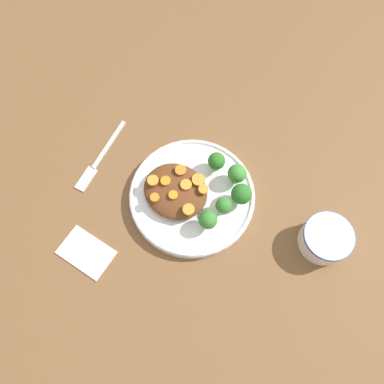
{
  "coord_description": "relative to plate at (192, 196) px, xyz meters",
  "views": [
    {
      "loc": [
        0.16,
        -0.23,
        0.74
      ],
      "look_at": [
        0.0,
        0.0,
        0.03
      ],
      "focal_mm": 35.0,
      "sensor_mm": 36.0,
      "label": 1
    }
  ],
  "objects": [
    {
      "name": "ground_plane",
      "position": [
        0.0,
        0.0,
        -0.01
      ],
      "size": [
        4.0,
        4.0,
        0.0
      ],
      "primitive_type": "plane",
      "color": "brown"
    },
    {
      "name": "plate",
      "position": [
        0.0,
        0.0,
        0.0
      ],
      "size": [
        0.26,
        0.26,
        0.02
      ],
      "color": "white",
      "rests_on": "ground_plane"
    },
    {
      "name": "dip_bowl",
      "position": [
        0.27,
        0.07,
        0.02
      ],
      "size": [
        0.1,
        0.1,
        0.05
      ],
      "color": "white",
      "rests_on": "ground_plane"
    },
    {
      "name": "stew_mound",
      "position": [
        -0.03,
        -0.02,
        0.02
      ],
      "size": [
        0.13,
        0.12,
        0.03
      ],
      "primitive_type": "ellipsoid",
      "color": "#5B3319",
      "rests_on": "plate"
    },
    {
      "name": "broccoli_floret_0",
      "position": [
        0.06,
        0.08,
        0.04
      ],
      "size": [
        0.04,
        0.04,
        0.05
      ],
      "color": "#7FA85B",
      "rests_on": "plate"
    },
    {
      "name": "broccoli_floret_1",
      "position": [
        0.06,
        -0.04,
        0.04
      ],
      "size": [
        0.04,
        0.04,
        0.05
      ],
      "color": "#759E51",
      "rests_on": "plate"
    },
    {
      "name": "broccoli_floret_2",
      "position": [
        0.07,
        0.01,
        0.03
      ],
      "size": [
        0.03,
        0.03,
        0.05
      ],
      "color": "#7FA85B",
      "rests_on": "plate"
    },
    {
      "name": "broccoli_floret_3",
      "position": [
        0.01,
        0.08,
        0.03
      ],
      "size": [
        0.04,
        0.04,
        0.05
      ],
      "color": "#7FA85B",
      "rests_on": "plate"
    },
    {
      "name": "broccoli_floret_4",
      "position": [
        0.09,
        0.05,
        0.04
      ],
      "size": [
        0.04,
        0.04,
        0.05
      ],
      "color": "#759E51",
      "rests_on": "plate"
    },
    {
      "name": "carrot_slice_0",
      "position": [
        -0.02,
        -0.03,
        0.04
      ],
      "size": [
        0.02,
        0.02,
        0.0
      ],
      "primitive_type": "cylinder",
      "color": "orange",
      "rests_on": "stew_mound"
    },
    {
      "name": "carrot_slice_1",
      "position": [
        -0.04,
        0.02,
        0.04
      ],
      "size": [
        0.02,
        0.02,
        0.01
      ],
      "primitive_type": "cylinder",
      "color": "orange",
      "rests_on": "stew_mound"
    },
    {
      "name": "carrot_slice_2",
      "position": [
        -0.05,
        -0.06,
        0.04
      ],
      "size": [
        0.02,
        0.02,
        0.01
      ],
      "primitive_type": "cylinder",
      "color": "orange",
      "rests_on": "stew_mound"
    },
    {
      "name": "carrot_slice_3",
      "position": [
        -0.07,
        -0.03,
        0.04
      ],
      "size": [
        0.02,
        0.02,
        0.01
      ],
      "primitive_type": "cylinder",
      "color": "orange",
      "rests_on": "stew_mound"
    },
    {
      "name": "carrot_slice_4",
      "position": [
        -0.01,
        -0.0,
        0.04
      ],
      "size": [
        0.02,
        0.02,
        0.01
      ],
      "primitive_type": "cylinder",
      "color": "orange",
      "rests_on": "stew_mound"
    },
    {
      "name": "carrot_slice_5",
      "position": [
        0.02,
        0.01,
        0.04
      ],
      "size": [
        0.02,
        0.02,
        0.01
      ],
      "primitive_type": "cylinder",
      "color": "orange",
      "rests_on": "stew_mound"
    },
    {
      "name": "carrot_slice_6",
      "position": [
        -0.0,
        0.02,
        0.04
      ],
      "size": [
        0.03,
        0.03,
        0.01
      ],
      "primitive_type": "cylinder",
      "color": "orange",
      "rests_on": "stew_mound"
    },
    {
      "name": "carrot_slice_7",
      "position": [
        -0.05,
        -0.02,
        0.04
      ],
      "size": [
        0.02,
        0.02,
        0.01
      ],
      "primitive_type": "cylinder",
      "color": "orange",
      "rests_on": "stew_mound"
    },
    {
      "name": "carrot_slice_8",
      "position": [
        0.02,
        -0.04,
        0.04
      ],
      "size": [
        0.02,
        0.02,
        0.01
      ],
      "primitive_type": "cylinder",
      "color": "orange",
      "rests_on": "stew_mound"
    },
    {
      "name": "fork",
      "position": [
        -0.22,
        -0.05,
        -0.01
      ],
      "size": [
        0.04,
        0.19,
        0.01
      ],
      "rotation": [
        0.0,
        0.0,
        4.85
      ],
      "color": "#B4B4B4",
      "rests_on": "ground_plane"
    },
    {
      "name": "napkin",
      "position": [
        -0.11,
        -0.22,
        -0.01
      ],
      "size": [
        0.11,
        0.07,
        0.01
      ],
      "rotation": [
        0.0,
        0.0,
        0.04
      ],
      "color": "white",
      "rests_on": "ground_plane"
    }
  ]
}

